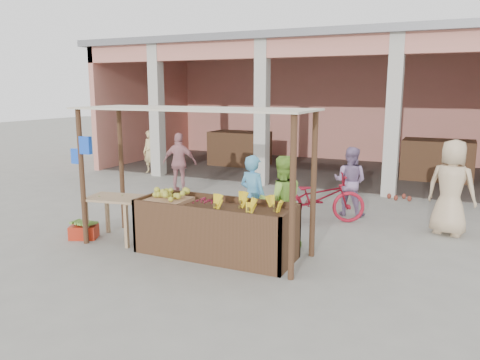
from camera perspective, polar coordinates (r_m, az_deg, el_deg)
The scene contains 19 objects.
ground at distance 8.04m, azimuth -6.15°, elevation -8.51°, with size 60.00×60.00×0.00m, color gray.
market_building at distance 15.89m, azimuth 10.87°, elevation 10.91°, with size 14.40×6.40×4.20m.
fruit_stall at distance 7.68m, azimuth -3.00°, elevation -6.26°, with size 2.60×0.95×0.80m, color #4D2F1E.
stall_awning at distance 7.68m, azimuth -6.32°, elevation 5.70°, with size 4.09×1.35×2.39m.
banana_heap at distance 7.33m, azimuth 0.34°, elevation -3.10°, with size 1.01×0.55×0.18m, color yellow, non-canonical shape.
melon_tray at distance 8.01m, azimuth -8.70°, elevation -2.04°, with size 0.69×0.60×0.19m.
berry_heap at distance 7.71m, azimuth -4.39°, elevation -2.55°, with size 0.48×0.39×0.15m, color maroon.
side_table at distance 8.64m, azimuth -14.93°, elevation -2.88°, with size 1.08×0.80×0.80m.
papaya_pile at distance 8.59m, azimuth -15.01°, elevation -1.29°, with size 0.76×0.43×0.22m, color #529631, non-canonical shape.
red_crate at distance 9.04m, azimuth -18.50°, elevation -6.00°, with size 0.47×0.34×0.24m, color #AE2612.
plantain_bundle at distance 9.00m, azimuth -18.56°, elevation -5.03°, with size 0.38×0.27×0.08m, color #619536, non-canonical shape.
produce_sacks at distance 12.10m, azimuth 18.93°, elevation -1.09°, with size 0.88×0.65×0.53m.
vendor_blue at distance 8.35m, azimuth 1.59°, elevation -1.83°, with size 0.62×0.45×1.65m, color #55A8DB.
vendor_green at distance 8.01m, azimuth 5.06°, elevation -2.34°, with size 0.80×0.47×1.67m, color #8FC844.
motorcycle at distance 9.66m, azimuth 9.43°, elevation -2.03°, with size 2.00×0.69×1.04m, color maroon.
shopper_b at distance 12.36m, azimuth -7.37°, elevation 2.34°, with size 0.98×0.52×1.67m, color tan.
shopper_c at distance 9.45m, azimuth 24.41°, elevation -0.28°, with size 0.95×0.62×1.98m, color tan.
shopper_e at distance 15.27m, azimuth -10.94°, elevation 3.48°, with size 0.54×0.41×1.45m, color #D8BC7B.
shopper_f at distance 10.25m, azimuth 13.27°, elevation 0.22°, with size 0.79×0.46×1.62m, color gray.
Camera 1 is at (3.94, -6.48, 2.68)m, focal length 35.00 mm.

